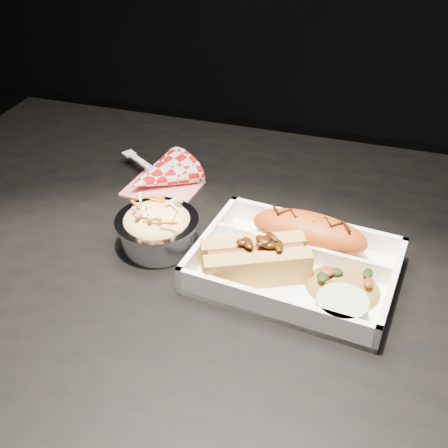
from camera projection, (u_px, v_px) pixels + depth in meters
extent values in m
cube|color=black|center=(246.00, 272.00, 0.76)|extent=(1.20, 0.80, 0.03)
cylinder|color=black|center=(67.00, 257.00, 1.38)|extent=(0.05, 0.05, 0.72)
cube|color=white|center=(294.00, 274.00, 0.72)|extent=(0.27, 0.21, 0.01)
cube|color=white|center=(314.00, 229.00, 0.78)|extent=(0.25, 0.03, 0.04)
cube|color=white|center=(272.00, 308.00, 0.65)|extent=(0.25, 0.03, 0.04)
cube|color=white|center=(209.00, 242.00, 0.75)|extent=(0.03, 0.18, 0.04)
cube|color=white|center=(391.00, 291.00, 0.67)|extent=(0.03, 0.18, 0.04)
cube|color=white|center=(301.00, 255.00, 0.73)|extent=(0.23, 0.03, 0.03)
ellipsoid|color=#AC4311|center=(309.00, 232.00, 0.75)|extent=(0.16, 0.08, 0.05)
cube|color=#C09241|center=(258.00, 270.00, 0.69)|extent=(0.13, 0.08, 0.04)
cube|color=#C09241|center=(253.00, 253.00, 0.72)|extent=(0.13, 0.08, 0.04)
cylinder|color=maroon|center=(255.00, 255.00, 0.70)|extent=(0.12, 0.08, 0.03)
ellipsoid|color=olive|center=(344.00, 280.00, 0.68)|extent=(0.10, 0.08, 0.03)
cylinder|color=#A9C594|center=(341.00, 310.00, 0.64)|extent=(0.06, 0.06, 0.03)
cylinder|color=silver|center=(158.00, 234.00, 0.77)|extent=(0.10, 0.10, 0.04)
cylinder|color=silver|center=(157.00, 221.00, 0.75)|extent=(0.11, 0.11, 0.01)
ellipsoid|color=beige|center=(157.00, 221.00, 0.75)|extent=(0.09, 0.09, 0.04)
cube|color=red|center=(163.00, 188.00, 0.90)|extent=(0.12, 0.10, 0.00)
cone|color=red|center=(159.00, 176.00, 0.90)|extent=(0.14, 0.15, 0.10)
cube|color=white|center=(140.00, 161.00, 0.93)|extent=(0.06, 0.04, 0.00)
cube|color=white|center=(129.00, 153.00, 0.95)|extent=(0.02, 0.02, 0.00)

